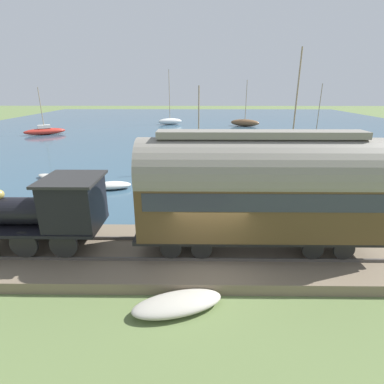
{
  "coord_description": "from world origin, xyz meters",
  "views": [
    {
      "loc": [
        -9.28,
        0.52,
        6.47
      ],
      "look_at": [
        4.66,
        0.68,
        1.54
      ],
      "focal_mm": 28.0,
      "sensor_mm": 36.0,
      "label": 1
    }
  ],
  "objects": [
    {
      "name": "sailboat_brown",
      "position": [
        43.06,
        -7.92,
        0.62
      ],
      "size": [
        3.28,
        5.14,
        7.45
      ],
      "rotation": [
        0.0,
        0.0,
        -0.38
      ],
      "color": "brown",
      "rests_on": "harbor_water"
    },
    {
      "name": "rowboat_near_shore",
      "position": [
        10.7,
        3.09,
        0.2
      ],
      "size": [
        1.95,
        1.64,
        0.38
      ],
      "rotation": [
        0.0,
        0.0,
        -0.99
      ],
      "color": "#B7B2A3",
      "rests_on": "harbor_water"
    },
    {
      "name": "rowboat_off_pier",
      "position": [
        9.56,
        6.08,
        0.26
      ],
      "size": [
        1.37,
        2.64,
        0.5
      ],
      "rotation": [
        0.0,
        0.0,
        0.15
      ],
      "color": "silver",
      "rests_on": "harbor_water"
    },
    {
      "name": "ground_plane",
      "position": [
        0.0,
        0.0,
        0.0
      ],
      "size": [
        200.0,
        200.0,
        0.0
      ],
      "primitive_type": "plane",
      "color": "#607542"
    },
    {
      "name": "beached_dinghy",
      "position": [
        -1.83,
        1.05,
        0.22
      ],
      "size": [
        1.88,
        3.0,
        0.44
      ],
      "color": "#B7B2A3",
      "rests_on": "ground"
    },
    {
      "name": "rowboat_far_out",
      "position": [
        5.91,
        -6.47,
        0.23
      ],
      "size": [
        2.21,
        2.48,
        0.44
      ],
      "rotation": [
        0.0,
        0.0,
        -0.63
      ],
      "color": "#B7B2A3",
      "rests_on": "harbor_water"
    },
    {
      "name": "sailboat_blue",
      "position": [
        11.46,
        -6.15,
        0.82
      ],
      "size": [
        4.18,
        5.53,
        8.82
      ],
      "rotation": [
        0.0,
        0.0,
        -0.56
      ],
      "color": "#335199",
      "rests_on": "harbor_water"
    },
    {
      "name": "sailboat_black",
      "position": [
        14.29,
        0.28,
        0.63
      ],
      "size": [
        3.32,
        4.09,
        6.53
      ],
      "rotation": [
        0.0,
        0.0,
        -0.57
      ],
      "color": "black",
      "rests_on": "harbor_water"
    },
    {
      "name": "sailboat_red",
      "position": [
        33.21,
        21.88,
        0.54
      ],
      "size": [
        3.95,
        5.4,
        6.37
      ],
      "rotation": [
        0.0,
        0.0,
        0.53
      ],
      "color": "#B72D23",
      "rests_on": "harbor_water"
    },
    {
      "name": "harbor_water",
      "position": [
        43.58,
        0.0,
        0.0
      ],
      "size": [
        80.0,
        80.0,
        0.01
      ],
      "color": "#38566B",
      "rests_on": "ground"
    },
    {
      "name": "rowboat_mid_harbor",
      "position": [
        11.61,
        11.04,
        0.18
      ],
      "size": [
        2.16,
        2.95,
        0.35
      ],
      "rotation": [
        0.0,
        0.0,
        -0.49
      ],
      "color": "beige",
      "rests_on": "harbor_water"
    },
    {
      "name": "rail_embankment",
      "position": [
        1.05,
        0.0,
        0.21
      ],
      "size": [
        4.45,
        56.0,
        0.53
      ],
      "color": "#756651",
      "rests_on": "ground"
    },
    {
      "name": "sailboat_navy",
      "position": [
        31.14,
        -15.54,
        0.49
      ],
      "size": [
        1.22,
        4.53,
        6.81
      ],
      "rotation": [
        0.0,
        0.0,
        0.04
      ],
      "color": "#192347",
      "rests_on": "harbor_water"
    },
    {
      "name": "passenger_coach",
      "position": [
        1.05,
        -1.73,
        2.99
      ],
      "size": [
        2.42,
        8.93,
        4.51
      ],
      "color": "black",
      "rests_on": "rail_embankment"
    },
    {
      "name": "sailboat_white",
      "position": [
        45.37,
        5.11,
        0.61
      ],
      "size": [
        2.49,
        4.48,
        9.19
      ],
      "rotation": [
        0.0,
        0.0,
        0.27
      ],
      "color": "white",
      "rests_on": "harbor_water"
    },
    {
      "name": "steam_locomotive",
      "position": [
        1.05,
        6.2,
        2.12
      ],
      "size": [
        2.19,
        5.86,
        3.2
      ],
      "color": "black",
      "rests_on": "rail_embankment"
    }
  ]
}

